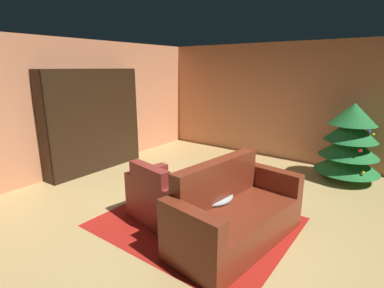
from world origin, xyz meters
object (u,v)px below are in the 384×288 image
book_stack_on_table (204,190)px  bottle_on_table (217,191)px  armchair_red (164,200)px  couch_red (234,215)px  coffee_table (209,198)px  decorated_tree (350,142)px  bookshelf_unit (99,121)px

book_stack_on_table → bottle_on_table: bottle_on_table is taller
armchair_red → couch_red: 0.99m
coffee_table → book_stack_on_table: book_stack_on_table is taller
armchair_red → couch_red: size_ratio=0.58×
armchair_red → bottle_on_table: bearing=12.5°
book_stack_on_table → decorated_tree: 3.23m
decorated_tree → coffee_table: bearing=-111.2°
couch_red → bottle_on_table: (-0.24, -0.00, 0.26)m
couch_red → decorated_tree: 3.13m
book_stack_on_table → coffee_table: bearing=55.4°
bottle_on_table → decorated_tree: size_ratio=0.20×
bottle_on_table → book_stack_on_table: bearing=177.1°
book_stack_on_table → bottle_on_table: size_ratio=0.77×
bookshelf_unit → decorated_tree: bookshelf_unit is taller
couch_red → bottle_on_table: couch_red is taller
armchair_red → coffee_table: (0.57, 0.23, 0.11)m
armchair_red → coffee_table: size_ratio=1.75×
couch_red → book_stack_on_table: 0.49m
book_stack_on_table → armchair_red: bearing=-162.2°
bookshelf_unit → book_stack_on_table: 3.21m
bookshelf_unit → coffee_table: bearing=-12.2°
bottle_on_table → decorated_tree: (0.98, 3.01, 0.14)m
couch_red → book_stack_on_table: couch_red is taller
armchair_red → book_stack_on_table: bearing=17.8°
armchair_red → bottle_on_table: armchair_red is taller
couch_red → coffee_table: bearing=171.7°
coffee_table → bottle_on_table: size_ratio=2.20×
bottle_on_table → bookshelf_unit: bearing=167.3°
bottle_on_table → decorated_tree: decorated_tree is taller
bookshelf_unit → decorated_tree: (4.28, 2.27, -0.27)m
coffee_table → decorated_tree: decorated_tree is taller
bookshelf_unit → decorated_tree: bearing=28.0°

